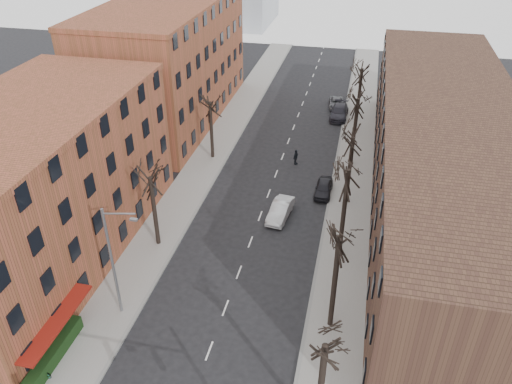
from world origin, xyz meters
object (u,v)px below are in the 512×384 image
Objects in this scene: silver_sedan at (280,210)px; parked_car_near at (324,188)px; parked_car_mid at (339,112)px; bicycle at (41,371)px.

parked_car_near is (3.47, 4.87, -0.06)m from silver_sedan.
parked_car_mid is at bearing 91.13° from parked_car_near.
parked_car_mid is (0.00, 19.11, 0.09)m from parked_car_near.
bicycle is (-11.43, -20.54, -0.19)m from silver_sedan.
silver_sedan is 23.50m from bicycle.
parked_car_mid is at bearing -10.93° from bicycle.
bicycle is at bearing -112.46° from silver_sedan.
parked_car_near is 0.75× the size of parked_car_mid.
parked_car_near is at bearing 61.22° from silver_sedan.
parked_car_mid reaches higher than bicycle.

